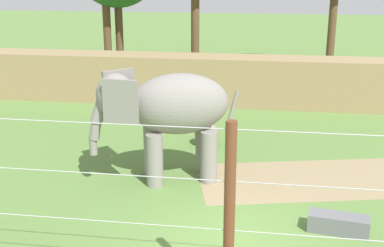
% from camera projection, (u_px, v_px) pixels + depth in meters
% --- Properties ---
extents(ground_plane, '(120.00, 120.00, 0.00)m').
position_uv_depth(ground_plane, '(234.00, 243.00, 11.58)').
color(ground_plane, '#5B7F3D').
extents(dirt_patch, '(7.41, 4.47, 0.01)m').
position_uv_depth(dirt_patch, '(316.00, 179.00, 15.05)').
color(dirt_patch, '#937F5B').
rests_on(dirt_patch, ground).
extents(embankment_wall, '(36.00, 1.80, 2.17)m').
position_uv_depth(embankment_wall, '(253.00, 81.00, 22.93)').
color(embankment_wall, '#997F56').
rests_on(embankment_wall, ground).
extents(elephant, '(4.20, 2.47, 3.23)m').
position_uv_depth(elephant, '(168.00, 109.00, 14.47)').
color(elephant, gray).
rests_on(elephant, ground).
extents(enrichment_ball, '(0.83, 0.83, 0.83)m').
position_uv_depth(enrichment_ball, '(206.00, 134.00, 17.82)').
color(enrichment_ball, gray).
rests_on(enrichment_ball, ground).
extents(cable_fence, '(10.92, 0.20, 3.60)m').
position_uv_depth(cable_fence, '(228.00, 219.00, 8.88)').
color(cable_fence, brown).
rests_on(cable_fence, ground).
extents(feed_trough, '(1.46, 0.72, 0.44)m').
position_uv_depth(feed_trough, '(338.00, 224.00, 11.99)').
color(feed_trough, slate).
rests_on(feed_trough, ground).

